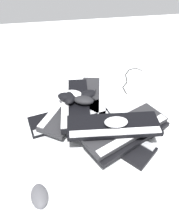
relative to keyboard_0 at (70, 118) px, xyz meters
name	(u,v)px	position (x,y,z in m)	size (l,w,h in m)	color
ground_plane	(101,115)	(-0.18, -0.01, -0.01)	(3.20, 3.20, 0.00)	white
keyboard_0	(70,118)	(0.00, 0.00, 0.00)	(0.46, 0.24, 0.03)	black
keyboard_1	(112,136)	(-0.20, 0.17, 0.00)	(0.40, 0.43, 0.03)	black
keyboard_2	(94,99)	(-0.16, -0.15, 0.00)	(0.24, 0.46, 0.03)	#232326
keyboard_3	(128,134)	(-0.27, 0.20, 0.03)	(0.46, 0.33, 0.03)	black
keyboard_4	(126,129)	(-0.26, 0.19, 0.06)	(0.46, 0.32, 0.03)	#232326
keyboard_5	(69,108)	(0.00, -0.06, 0.03)	(0.36, 0.45, 0.03)	#232326
keyboard_6	(75,103)	(-0.04, -0.05, 0.06)	(0.19, 0.45, 0.03)	black
keyboard_7	(114,126)	(-0.20, 0.18, 0.09)	(0.45, 0.19, 0.03)	black
mouse_0	(70,98)	(-0.01, -0.06, 0.10)	(0.11, 0.07, 0.04)	black
mouse_1	(39,196)	(0.16, 0.44, 0.01)	(0.11, 0.07, 0.04)	#4C4C51
mouse_2	(116,122)	(-0.20, 0.20, 0.13)	(0.11, 0.07, 0.04)	silver
mouse_3	(84,100)	(-0.08, -0.03, 0.10)	(0.11, 0.07, 0.04)	black
mouse_4	(75,95)	(-0.04, -0.08, 0.10)	(0.11, 0.07, 0.04)	silver
mouse_5	(67,97)	(0.00, -0.07, 0.10)	(0.11, 0.07, 0.04)	black
mouse_6	(147,134)	(-0.38, 0.19, 0.01)	(0.11, 0.07, 0.04)	black
mouse_7	(87,95)	(-0.11, -0.07, 0.10)	(0.11, 0.07, 0.04)	black
cable_0	(129,77)	(-0.45, -0.36, -0.01)	(0.21, 0.31, 0.01)	black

